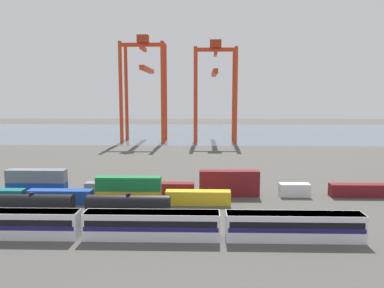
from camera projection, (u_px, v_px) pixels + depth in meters
ground_plane at (170, 162)px, 116.40m from camera, size 420.00×420.00×0.00m
harbour_water at (185, 132)px, 208.40m from camera, size 400.00×110.00×0.01m
passenger_train at (152, 224)px, 54.60m from camera, size 59.63×3.14×3.90m
freight_tank_row at (32, 206)px, 64.00m from camera, size 46.24×2.84×4.30m
shipping_container_1 at (60, 197)px, 72.46m from camera, size 12.10×2.44×2.60m
shipping_container_2 at (129, 197)px, 72.10m from camera, size 12.10×2.44×2.60m
shipping_container_3 at (129, 184)px, 71.77m from camera, size 12.10×2.44×2.60m
shipping_container_4 at (198, 198)px, 71.74m from camera, size 12.10×2.44×2.60m
shipping_container_6 at (37, 188)px, 78.95m from camera, size 12.10×2.44×2.60m
shipping_container_7 at (36, 176)px, 78.61m from camera, size 12.10×2.44×2.60m
shipping_container_8 at (101, 189)px, 78.59m from camera, size 6.04×2.44×2.60m
shipping_container_9 at (165, 189)px, 78.22m from camera, size 12.10×2.44×2.60m
shipping_container_10 at (229, 189)px, 77.86m from camera, size 12.10×2.44×2.60m
shipping_container_11 at (229, 177)px, 77.53m from camera, size 12.10×2.44×2.60m
shipping_container_12 at (294, 190)px, 77.50m from camera, size 6.04×2.44×2.60m
shipping_container_13 at (360, 190)px, 77.14m from camera, size 12.10×2.44×2.60m
gantry_crane_west at (144, 78)px, 167.35m from camera, size 19.12×35.53×45.44m
gantry_crane_central at (215, 81)px, 166.84m from camera, size 18.42×35.00×43.30m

